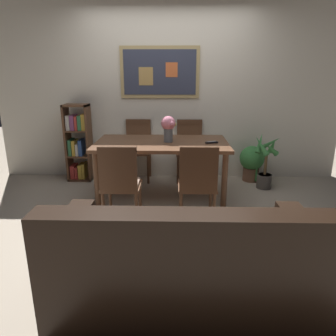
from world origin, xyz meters
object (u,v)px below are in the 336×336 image
dining_chair_near_left (120,180)px  flower_vase (168,126)px  leather_couch (185,268)px  tv_remote (212,142)px  bookshelf (78,144)px  dining_chair_far_left (138,145)px  dining_table (162,149)px  potted_ivy (252,161)px  potted_palm (265,164)px  dining_chair_near_right (198,180)px  dining_chair_far_right (189,145)px

dining_chair_near_left → flower_vase: 1.05m
leather_couch → tv_remote: (0.38, 1.95, 0.46)m
bookshelf → dining_chair_far_left: bearing=5.0°
dining_table → potted_ivy: 1.57m
leather_couch → potted_palm: leather_couch is taller
flower_vase → dining_chair_near_left: bearing=-119.8°
dining_chair_near_right → tv_remote: bearing=74.1°
dining_chair_far_right → bookshelf: bearing=-177.7°
dining_chair_near_right → dining_chair_near_left: same height
dining_chair_near_left → tv_remote: dining_chair_near_left is taller
dining_chair_near_right → dining_chair_near_left: (-0.80, -0.02, 0.00)m
dining_chair_far_right → bookshelf: size_ratio=0.79×
dining_chair_far_left → potted_palm: (1.84, -0.39, -0.18)m
leather_couch → dining_table: bearing=96.9°
leather_couch → flower_vase: (-0.16, 2.02, 0.65)m
tv_remote → leather_couch: bearing=-100.9°
dining_chair_near_left → dining_chair_far_left: (-0.01, 1.64, 0.00)m
dining_table → dining_chair_near_right: 0.92m
dining_chair_far_right → potted_ivy: 0.98m
bookshelf → flower_vase: bearing=-27.9°
dining_chair_near_left → tv_remote: (1.01, 0.77, 0.23)m
dining_chair_far_left → dining_chair_near_right: bearing=-63.7°
bookshelf → flower_vase: (1.38, -0.73, 0.39)m
dining_chair_near_left → potted_palm: (1.84, 1.25, -0.18)m
dining_chair_near_left → potted_ivy: (1.72, 1.57, -0.23)m
potted_ivy → tv_remote: size_ratio=3.74×
dining_chair_near_left → leather_couch: 1.36m
bookshelf → flower_vase: bookshelf is taller
potted_ivy → dining_chair_near_right: bearing=-120.8°
dining_chair_far_right → potted_palm: bearing=-19.7°
bookshelf → flower_vase: size_ratio=3.54×
dining_chair_far_left → bookshelf: bookshelf is taller
dining_chair_far_right → potted_ivy: bearing=-3.8°
dining_chair_far_left → leather_couch: bearing=-77.2°
potted_palm → flower_vase: 1.54m
dining_chair_far_right → leather_couch: dining_chair_far_right is taller
potted_palm → flower_vase: bearing=-162.9°
flower_vase → tv_remote: (0.53, -0.07, -0.19)m
dining_table → dining_chair_near_right: (0.41, -0.82, -0.13)m
dining_chair_far_left → potted_palm: dining_chair_far_left is taller
dining_chair_far_right → bookshelf: 1.68m
dining_chair_far_left → leather_couch: (0.64, -2.83, -0.23)m
potted_ivy → potted_palm: 0.34m
dining_chair_near_left → leather_couch: bearing=-61.7°
dining_chair_far_right → tv_remote: (0.23, -0.86, 0.23)m
dining_chair_near_right → dining_chair_near_left: bearing=-178.9°
dining_chair_far_right → leather_couch: (-0.14, -2.82, -0.23)m
dining_chair_near_left → potted_ivy: bearing=42.3°
dining_chair_near_right → potted_ivy: size_ratio=1.51×
dining_chair_near_left → tv_remote: bearing=37.2°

